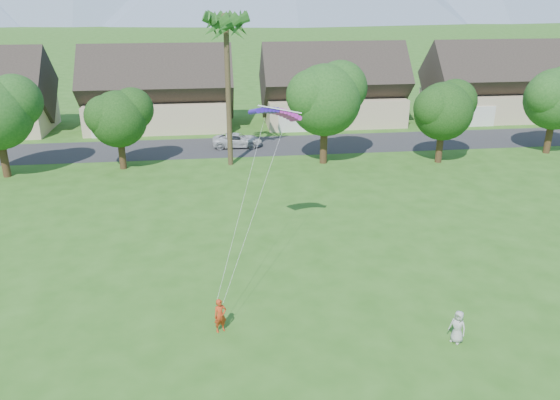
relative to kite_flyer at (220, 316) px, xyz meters
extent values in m
plane|color=#2D6019|center=(3.38, -4.10, -0.79)|extent=(500.00, 500.00, 0.00)
cube|color=#2D2D30|center=(3.38, 29.90, -0.79)|extent=(90.00, 7.00, 0.01)
imported|color=red|center=(0.00, 0.00, 0.00)|extent=(0.68, 0.56, 1.59)
imported|color=#B0B0AC|center=(10.04, -2.03, -0.04)|extent=(0.83, 0.87, 1.50)
imported|color=silver|center=(2.23, 29.90, -0.14)|extent=(4.71, 2.24, 1.30)
cube|color=beige|center=(-5.62, 38.90, 0.71)|extent=(15.00, 8.00, 3.00)
cube|color=#382D28|center=(-5.62, 38.90, 3.99)|extent=(15.75, 8.15, 8.15)
cube|color=silver|center=(-9.82, 34.84, 0.31)|extent=(4.80, 0.12, 2.20)
cube|color=beige|center=(13.38, 38.90, 0.71)|extent=(15.00, 8.00, 3.00)
cube|color=#382D28|center=(13.38, 38.90, 3.99)|extent=(15.75, 8.15, 8.15)
cube|color=silver|center=(9.18, 34.84, 0.31)|extent=(4.80, 0.12, 2.20)
cube|color=beige|center=(32.38, 38.90, 0.71)|extent=(15.00, 8.00, 3.00)
cube|color=#382D28|center=(32.38, 38.90, 3.99)|extent=(15.75, 8.15, 8.15)
cube|color=silver|center=(28.18, 34.84, 0.31)|extent=(4.80, 0.12, 2.20)
cylinder|color=#47301C|center=(-16.62, 23.40, 0.52)|extent=(0.61, 0.61, 2.62)
cylinder|color=#47301C|center=(-7.62, 24.40, 0.30)|extent=(0.56, 0.56, 2.18)
sphere|color=#214916|center=(-7.62, 24.40, 3.42)|extent=(4.62, 4.62, 4.62)
cylinder|color=#47301C|center=(9.38, 23.90, 0.62)|extent=(0.62, 0.62, 2.82)
sphere|color=#214916|center=(9.38, 23.90, 4.66)|extent=(5.98, 5.98, 5.98)
cylinder|color=#47301C|center=(19.38, 22.90, 0.36)|extent=(0.58, 0.58, 2.30)
sphere|color=#214916|center=(19.38, 22.90, 3.67)|extent=(4.90, 4.90, 4.90)
cylinder|color=#47301C|center=(30.38, 24.40, 0.49)|extent=(0.60, 0.60, 2.56)
sphere|color=#214916|center=(30.38, 24.40, 4.17)|extent=(5.44, 5.44, 5.44)
cylinder|color=#4C3D26|center=(1.38, 24.40, 5.21)|extent=(0.44, 0.44, 12.00)
sphere|color=#286021|center=(1.38, 24.40, 11.51)|extent=(3.00, 3.00, 3.00)
cube|color=#3416AB|center=(2.72, 7.84, 7.33)|extent=(1.56, 1.34, 0.50)
cube|color=#C625B0|center=(4.05, 7.84, 7.33)|extent=(1.56, 1.34, 0.50)
camera|label=1|loc=(0.11, -20.61, 13.46)|focal=35.00mm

